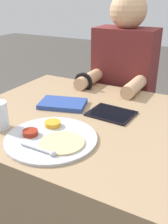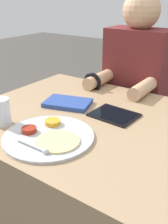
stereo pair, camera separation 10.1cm
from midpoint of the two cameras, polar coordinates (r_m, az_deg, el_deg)
The scene contains 6 objects.
dining_table at distance 1.32m, azimuth 3.84°, elevation -16.52°, with size 1.07×0.85×0.77m.
thali_tray at distance 0.95m, azimuth -4.69°, elevation -5.32°, with size 0.33×0.33×0.03m.
red_notebook at distance 1.22m, azimuth -1.21°, elevation 1.88°, with size 0.24×0.19×0.02m.
tablet_device at distance 1.13m, azimuth 9.13°, elevation -0.66°, with size 0.20×0.16×0.01m.
person_diner at distance 1.67m, azimuth 12.32°, elevation 1.28°, with size 0.36×0.43×1.27m.
drinking_glass at distance 1.06m, azimuth -14.99°, elevation 0.00°, with size 0.07×0.07×0.11m.
Camera 2 is at (0.54, -0.83, 1.25)m, focal length 42.00 mm.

